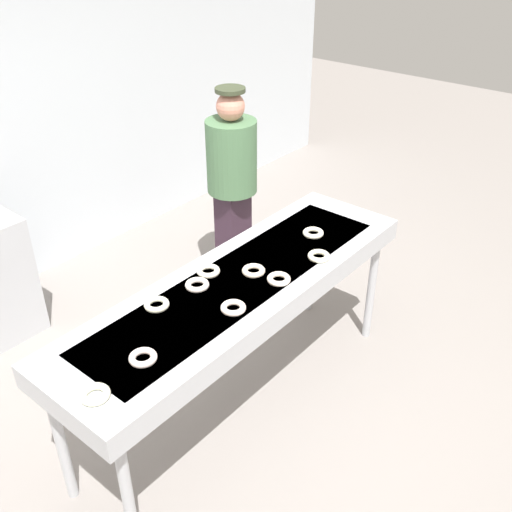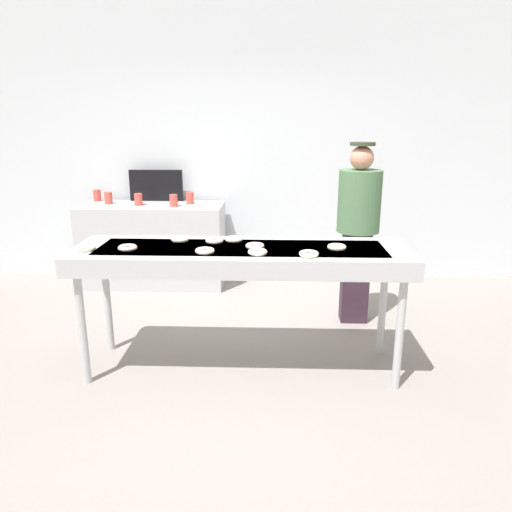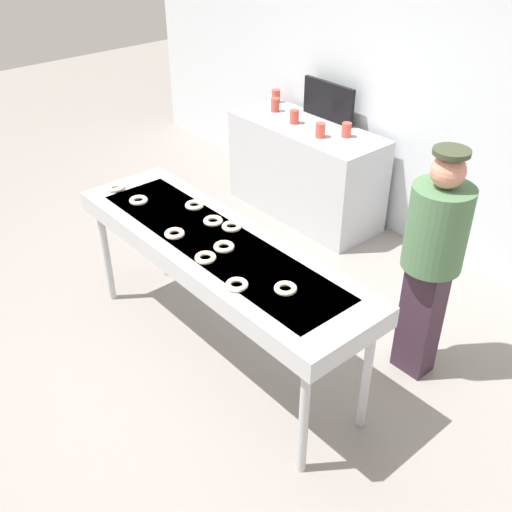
% 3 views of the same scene
% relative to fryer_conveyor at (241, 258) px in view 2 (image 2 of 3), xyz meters
% --- Properties ---
extents(ground_plane, '(16.00, 16.00, 0.00)m').
position_rel_fryer_conveyor_xyz_m(ground_plane, '(0.00, 0.00, -0.86)').
color(ground_plane, gray).
extents(back_wall, '(8.00, 0.12, 3.11)m').
position_rel_fryer_conveyor_xyz_m(back_wall, '(0.00, 2.37, 0.69)').
color(back_wall, silver).
rests_on(back_wall, ground).
extents(fryer_conveyor, '(2.38, 0.68, 0.94)m').
position_rel_fryer_conveyor_xyz_m(fryer_conveyor, '(0.00, 0.00, 0.00)').
color(fryer_conveyor, '#B7BABF').
rests_on(fryer_conveyor, ground).
extents(sugar_donut_0, '(0.18, 0.18, 0.03)m').
position_rel_fryer_conveyor_xyz_m(sugar_donut_0, '(-1.07, -0.11, 0.09)').
color(sugar_donut_0, '#F0F0C7').
rests_on(sugar_donut_0, fryer_conveyor).
extents(sugar_donut_1, '(0.17, 0.17, 0.03)m').
position_rel_fryer_conveyor_xyz_m(sugar_donut_1, '(0.10, -0.02, 0.09)').
color(sugar_donut_1, '#F8E3C3').
rests_on(sugar_donut_1, fryer_conveyor).
extents(sugar_donut_2, '(0.18, 0.18, 0.03)m').
position_rel_fryer_conveyor_xyz_m(sugar_donut_2, '(0.46, -0.21, 0.09)').
color(sugar_donut_2, '#FCF3CD').
rests_on(sugar_donut_2, fryer_conveyor).
extents(sugar_donut_3, '(0.14, 0.14, 0.03)m').
position_rel_fryer_conveyor_xyz_m(sugar_donut_3, '(0.67, -0.03, 0.09)').
color(sugar_donut_3, white).
rests_on(sugar_donut_3, fryer_conveyor).
extents(sugar_donut_4, '(0.18, 0.18, 0.03)m').
position_rel_fryer_conveyor_xyz_m(sugar_donut_4, '(-0.20, 0.13, 0.09)').
color(sugar_donut_4, white).
rests_on(sugar_donut_4, fryer_conveyor).
extents(sugar_donut_5, '(0.16, 0.16, 0.03)m').
position_rel_fryer_conveyor_xyz_m(sugar_donut_5, '(0.12, -0.18, 0.09)').
color(sugar_donut_5, '#FEE9CD').
rests_on(sugar_donut_5, fryer_conveyor).
extents(sugar_donut_6, '(0.16, 0.16, 0.03)m').
position_rel_fryer_conveyor_xyz_m(sugar_donut_6, '(-0.78, -0.09, 0.09)').
color(sugar_donut_6, white).
rests_on(sugar_donut_6, fryer_conveyor).
extents(sugar_donut_7, '(0.17, 0.17, 0.03)m').
position_rel_fryer_conveyor_xyz_m(sugar_donut_7, '(-0.07, 0.18, 0.09)').
color(sugar_donut_7, white).
rests_on(sugar_donut_7, fryer_conveyor).
extents(sugar_donut_8, '(0.17, 0.17, 0.03)m').
position_rel_fryer_conveyor_xyz_m(sugar_donut_8, '(-0.24, -0.16, 0.09)').
color(sugar_donut_8, '#FCE4CF').
rests_on(sugar_donut_8, fryer_conveyor).
extents(sugar_donut_9, '(0.18, 0.18, 0.03)m').
position_rel_fryer_conveyor_xyz_m(sugar_donut_9, '(-0.47, 0.17, 0.09)').
color(sugar_donut_9, '#EEEBCA').
rests_on(sugar_donut_9, fryer_conveyor).
extents(worker_baker, '(0.37, 0.37, 1.63)m').
position_rel_fryer_conveyor_xyz_m(worker_baker, '(0.98, 0.93, 0.08)').
color(worker_baker, '#362330').
rests_on(worker_baker, ground).
extents(prep_counter, '(1.57, 0.64, 0.91)m').
position_rel_fryer_conveyor_xyz_m(prep_counter, '(-1.12, 1.92, -0.41)').
color(prep_counter, '#B7BABF').
rests_on(prep_counter, ground).
extents(paper_cup_0, '(0.09, 0.09, 0.13)m').
position_rel_fryer_conveyor_xyz_m(paper_cup_0, '(-1.60, 1.96, 0.11)').
color(paper_cup_0, '#CC4C3F').
rests_on(paper_cup_0, prep_counter).
extents(paper_cup_1, '(0.09, 0.09, 0.13)m').
position_rel_fryer_conveyor_xyz_m(paper_cup_1, '(-1.24, 1.87, 0.11)').
color(paper_cup_1, '#CC4C3F').
rests_on(paper_cup_1, prep_counter).
extents(paper_cup_2, '(0.09, 0.09, 0.13)m').
position_rel_fryer_conveyor_xyz_m(paper_cup_2, '(-1.80, 2.15, 0.11)').
color(paper_cup_2, '#CC4C3F').
rests_on(paper_cup_2, prep_counter).
extents(paper_cup_3, '(0.09, 0.09, 0.13)m').
position_rel_fryer_conveyor_xyz_m(paper_cup_3, '(-0.70, 1.99, 0.11)').
color(paper_cup_3, '#CC4C3F').
rests_on(paper_cup_3, prep_counter).
extents(paper_cup_4, '(0.09, 0.09, 0.13)m').
position_rel_fryer_conveyor_xyz_m(paper_cup_4, '(-0.84, 1.81, 0.11)').
color(paper_cup_4, '#CC4C3F').
rests_on(paper_cup_4, prep_counter).
extents(menu_display, '(0.61, 0.04, 0.35)m').
position_rel_fryer_conveyor_xyz_m(menu_display, '(-1.12, 2.19, 0.22)').
color(menu_display, black).
rests_on(menu_display, prep_counter).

